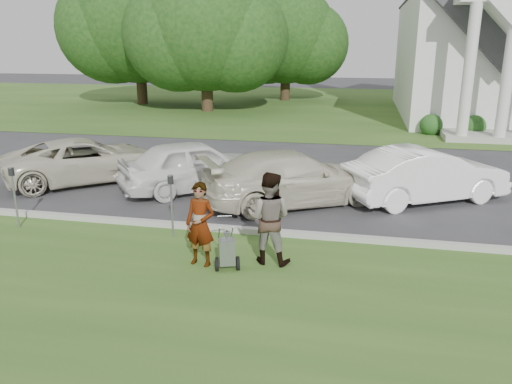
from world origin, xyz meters
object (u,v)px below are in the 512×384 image
(tree_back, at_px, (286,39))
(striping_cart, at_px, (227,252))
(church, at_px, (487,15))
(car_d, at_px, (426,175))
(car_c, at_px, (292,178))
(parking_meter_far, at_px, (14,190))
(parking_meter_near, at_px, (171,199))
(person_right, at_px, (269,219))
(tree_left, at_px, (205,31))
(tree_far, at_px, (138,24))
(car_b, at_px, (195,165))
(person_left, at_px, (200,225))
(car_a, at_px, (86,160))

(tree_back, xyz_separation_m, striping_cart, (3.71, -31.44, -4.35))
(church, bearing_deg, car_d, -104.83)
(striping_cart, height_order, car_c, car_c)
(parking_meter_far, bearing_deg, car_d, 23.66)
(striping_cart, bearing_deg, parking_meter_near, 120.98)
(person_right, distance_m, car_d, 6.13)
(tree_left, xyz_separation_m, tree_far, (-6.00, 3.00, 0.58))
(parking_meter_near, distance_m, car_c, 3.87)
(tree_left, xyz_separation_m, person_right, (8.44, -22.90, -4.17))
(tree_far, distance_m, car_d, 28.00)
(car_b, distance_m, car_d, 6.68)
(car_b, bearing_deg, person_left, 160.27)
(tree_left, height_order, car_c, tree_left)
(tree_left, distance_m, person_right, 24.76)
(car_a, height_order, car_d, car_d)
(parking_meter_near, height_order, parking_meter_far, parking_meter_far)
(person_left, relative_size, car_b, 0.37)
(tree_far, height_order, parking_meter_far, tree_far)
(tree_back, xyz_separation_m, car_c, (4.35, -26.92, -3.99))
(church, distance_m, person_left, 26.84)
(person_right, bearing_deg, striping_cart, 41.68)
(tree_far, relative_size, person_left, 6.86)
(person_left, height_order, person_right, person_right)
(car_b, bearing_deg, church, -70.69)
(tree_far, distance_m, person_right, 30.04)
(church, height_order, car_d, church)
(tree_left, distance_m, tree_back, 8.95)
(tree_far, bearing_deg, car_b, -61.89)
(car_a, bearing_deg, car_d, -131.62)
(church, distance_m, parking_meter_far, 28.10)
(car_c, bearing_deg, parking_meter_near, 111.30)
(tree_left, height_order, tree_far, tree_far)
(person_right, height_order, car_d, person_right)
(church, height_order, car_b, church)
(church, height_order, parking_meter_near, church)
(tree_back, distance_m, person_left, 31.70)
(person_right, distance_m, car_b, 5.69)
(tree_far, bearing_deg, car_c, -56.79)
(car_b, bearing_deg, person_right, 174.08)
(striping_cart, relative_size, car_b, 0.22)
(tree_left, bearing_deg, car_c, -66.18)
(tree_far, bearing_deg, parking_meter_far, -72.06)
(car_b, bearing_deg, tree_far, -11.31)
(tree_far, height_order, striping_cart, tree_far)
(tree_far, height_order, car_a, tree_far)
(tree_left, relative_size, person_left, 6.26)
(tree_left, bearing_deg, parking_meter_near, -74.66)
(tree_left, distance_m, car_d, 21.97)
(tree_left, xyz_separation_m, tree_back, (4.00, 8.00, -0.38))
(tree_far, relative_size, car_b, 2.56)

